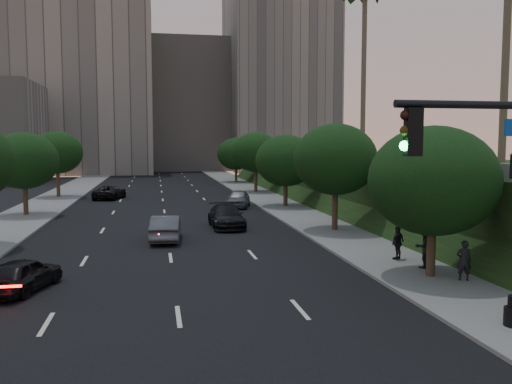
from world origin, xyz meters
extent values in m
cube|color=black|center=(0.00, 30.00, 0.01)|extent=(16.00, 140.00, 0.02)
cube|color=slate|center=(10.25, 30.00, 0.07)|extent=(4.50, 140.00, 0.15)
cube|color=slate|center=(-10.25, 30.00, 0.07)|extent=(4.50, 140.00, 0.15)
cube|color=black|center=(22.00, 28.00, 2.00)|extent=(18.00, 90.00, 4.00)
cube|color=slate|center=(13.50, 28.00, 4.35)|extent=(0.35, 90.00, 0.70)
cube|color=gray|center=(-14.00, 92.00, 16.00)|extent=(26.00, 20.00, 32.00)
cube|color=#9C988F|center=(6.00, 102.00, 13.00)|extent=(22.00, 18.00, 26.00)
cube|color=gray|center=(24.00, 96.00, 18.00)|extent=(20.00, 22.00, 36.00)
cylinder|color=#38281C|center=(10.30, 8.00, 1.43)|extent=(0.36, 0.36, 2.86)
ellipsoid|color=black|center=(10.30, 8.00, 4.03)|extent=(5.20, 5.20, 4.42)
cylinder|color=#38281C|center=(10.30, 20.00, 1.61)|extent=(0.36, 0.36, 3.21)
ellipsoid|color=black|center=(10.30, 20.00, 4.53)|extent=(5.20, 5.20, 4.42)
cylinder|color=#38281C|center=(10.30, 33.00, 1.43)|extent=(0.36, 0.36, 2.86)
ellipsoid|color=black|center=(10.30, 33.00, 4.03)|extent=(5.20, 5.20, 4.42)
cylinder|color=#38281C|center=(10.30, 47.00, 1.61)|extent=(0.36, 0.36, 3.21)
ellipsoid|color=black|center=(10.30, 47.00, 4.53)|extent=(5.20, 5.20, 4.42)
cylinder|color=#38281C|center=(10.30, 62.00, 1.43)|extent=(0.36, 0.36, 2.86)
ellipsoid|color=black|center=(10.30, 62.00, 4.03)|extent=(5.20, 5.20, 4.42)
cylinder|color=#38281C|center=(-10.30, 31.00, 1.50)|extent=(0.36, 0.36, 2.99)
ellipsoid|color=black|center=(-10.30, 31.00, 4.22)|extent=(5.00, 5.00, 4.25)
cylinder|color=#38281C|center=(-10.30, 45.00, 1.63)|extent=(0.36, 0.36, 3.26)
ellipsoid|color=black|center=(-10.30, 45.00, 4.59)|extent=(5.00, 5.00, 4.25)
cylinder|color=#4C4233|center=(17.50, 14.00, 10.00)|extent=(0.40, 0.40, 12.00)
cylinder|color=#4C4233|center=(16.00, 30.00, 11.25)|extent=(0.40, 0.40, 14.50)
cube|color=black|center=(4.36, -2.02, 5.75)|extent=(0.32, 0.22, 0.95)
sphere|color=black|center=(4.18, -2.02, 6.08)|extent=(0.20, 0.20, 0.20)
sphere|color=#3F2B0A|center=(4.18, -2.02, 5.78)|extent=(0.20, 0.20, 0.20)
sphere|color=#19F24C|center=(4.18, -2.02, 5.48)|extent=(0.20, 0.20, 0.20)
imported|color=black|center=(-5.58, 9.07, 0.65)|extent=(2.62, 4.10, 1.30)
imported|color=#4C4E53|center=(-0.12, 18.75, 0.74)|extent=(1.90, 4.58, 1.47)
imported|color=black|center=(-5.12, 42.89, 0.68)|extent=(3.31, 5.25, 1.35)
imported|color=black|center=(3.86, 22.89, 0.74)|extent=(2.11, 5.09, 1.47)
imported|color=slate|center=(6.31, 33.81, 0.76)|extent=(2.86, 4.75, 1.51)
imported|color=black|center=(11.19, 7.04, 0.95)|extent=(0.67, 0.55, 1.59)
imported|color=black|center=(10.72, 9.34, 1.06)|extent=(0.96, 0.79, 1.83)
imported|color=black|center=(10.34, 11.13, 0.94)|extent=(0.98, 0.84, 1.58)
camera|label=1|loc=(-0.64, -11.98, 5.54)|focal=38.00mm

